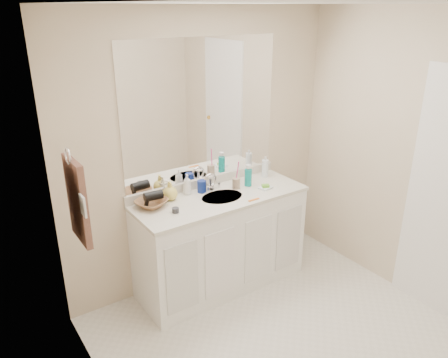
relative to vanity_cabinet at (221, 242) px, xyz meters
name	(u,v)px	position (x,y,z in m)	size (l,w,h in m)	color
floor	(298,350)	(0.00, -1.02, -0.42)	(2.60, 2.60, 0.00)	silver
ceiling	(325,3)	(0.00, -1.02, 1.97)	(2.60, 2.60, 0.02)	white
wall_back	(203,152)	(0.00, 0.28, 0.77)	(2.60, 0.02, 2.40)	beige
wall_left	(117,267)	(-1.30, -1.02, 0.77)	(0.02, 2.60, 2.40)	beige
wall_right	(427,165)	(1.30, -1.02, 0.77)	(0.02, 2.60, 2.40)	beige
vanity_cabinet	(221,242)	(0.00, 0.00, 0.00)	(1.50, 0.55, 0.85)	white
countertop	(221,197)	(0.00, 0.00, 0.44)	(1.52, 0.57, 0.03)	silver
backsplash	(204,182)	(0.00, 0.26, 0.50)	(1.52, 0.03, 0.08)	beige
sink_basin	(222,198)	(0.00, -0.02, 0.44)	(0.37, 0.37, 0.02)	beige
faucet	(210,184)	(0.00, 0.16, 0.51)	(0.02, 0.02, 0.11)	silver
mirror	(203,111)	(0.00, 0.27, 1.14)	(1.48, 0.01, 1.20)	white
blue_mug	(202,186)	(-0.09, 0.16, 0.51)	(0.08, 0.08, 0.11)	navy
tan_cup	(236,183)	(0.20, 0.06, 0.50)	(0.07, 0.07, 0.10)	tan
toothbrush	(237,172)	(0.21, 0.06, 0.60)	(0.01, 0.01, 0.21)	#ED3E96
mouthwash_bottle	(248,177)	(0.33, 0.05, 0.53)	(0.07, 0.07, 0.15)	#0B8D88
clear_pump_bottle	(265,168)	(0.60, 0.14, 0.54)	(0.06, 0.06, 0.16)	white
soap_dish	(265,188)	(0.42, -0.09, 0.46)	(0.11, 0.09, 0.01)	white
green_soap	(266,186)	(0.42, -0.09, 0.48)	(0.06, 0.05, 0.02)	#6ABB2D
orange_comb	(254,200)	(0.18, -0.23, 0.46)	(0.11, 0.02, 0.00)	orange
dark_jar	(175,210)	(-0.47, -0.07, 0.47)	(0.06, 0.06, 0.04)	#2B2C31
soap_bottle_white	(187,184)	(-0.22, 0.19, 0.55)	(0.07, 0.07, 0.18)	white
soap_bottle_cream	(169,189)	(-0.38, 0.21, 0.53)	(0.07, 0.07, 0.16)	beige
soap_bottle_yellow	(170,191)	(-0.39, 0.17, 0.53)	(0.12, 0.12, 0.16)	#E2CB58
wicker_basket	(151,203)	(-0.58, 0.14, 0.48)	(0.24, 0.24, 0.06)	brown
hair_dryer	(153,196)	(-0.56, 0.14, 0.54)	(0.08, 0.08, 0.15)	black
towel_ring	(68,156)	(-1.27, -0.25, 1.12)	(0.11, 0.11, 0.01)	silver
hand_towel	(77,201)	(-1.25, -0.25, 0.82)	(0.04, 0.32, 0.55)	#4D3129
switch_plate	(83,206)	(-1.27, -0.45, 0.88)	(0.01, 0.09, 0.13)	silver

